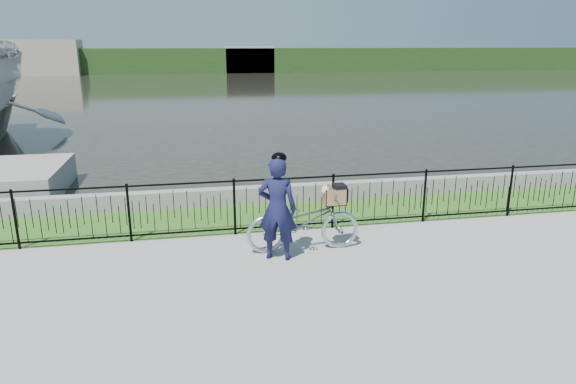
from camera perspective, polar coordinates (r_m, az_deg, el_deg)
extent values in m
plane|color=gray|center=(8.99, 1.50, -7.88)|extent=(120.00, 120.00, 0.00)
cube|color=#35631F|center=(11.37, -1.30, -2.59)|extent=(60.00, 2.00, 0.01)
plane|color=#26271D|center=(41.21, -8.52, 10.98)|extent=(120.00, 120.00, 0.00)
cube|color=gray|center=(12.25, -2.09, -0.23)|extent=(60.00, 0.30, 0.40)
cube|color=#25461B|center=(68.07, -9.68, 14.22)|extent=(120.00, 6.00, 3.00)
cube|color=#A79986|center=(68.00, -25.42, 13.35)|extent=(8.00, 4.00, 4.00)
cube|color=#A79986|center=(67.00, -4.35, 14.46)|extent=(6.00, 3.00, 3.20)
imported|color=#AEB3BA|center=(9.34, 1.69, -3.32)|extent=(2.09, 0.73, 1.10)
cube|color=black|center=(9.38, 5.18, -1.37)|extent=(0.38, 0.18, 0.02)
cube|color=olive|center=(9.38, 5.18, -1.32)|extent=(0.40, 0.27, 0.01)
cube|color=olive|center=(9.45, 4.99, -0.24)|extent=(0.40, 0.01, 0.31)
cube|color=olive|center=(9.22, 5.42, -0.68)|extent=(0.40, 0.02, 0.31)
cube|color=olive|center=(9.39, 6.32, -0.39)|extent=(0.01, 0.27, 0.31)
cube|color=olive|center=(9.29, 4.07, -0.52)|extent=(0.01, 0.27, 0.31)
cube|color=black|center=(9.31, 5.75, 0.66)|extent=(0.22, 0.28, 0.06)
cube|color=black|center=(9.38, 6.43, -0.21)|extent=(0.02, 0.28, 0.25)
ellipsoid|color=silver|center=(9.34, 5.08, -0.61)|extent=(0.31, 0.22, 0.20)
sphere|color=silver|center=(9.23, 4.20, 0.25)|extent=(0.15, 0.15, 0.15)
sphere|color=silver|center=(9.21, 3.92, 0.02)|extent=(0.07, 0.07, 0.07)
sphere|color=black|center=(9.20, 3.79, -0.03)|extent=(0.02, 0.02, 0.02)
cone|color=#AB8947|center=(9.27, 4.11, 0.71)|extent=(0.06, 0.08, 0.08)
cone|color=#AB8947|center=(9.18, 4.39, 0.55)|extent=(0.06, 0.08, 0.08)
imported|color=#141539|center=(8.86, -1.19, -1.88)|extent=(0.78, 0.64, 1.84)
ellipsoid|color=black|center=(8.63, -1.22, 3.80)|extent=(0.26, 0.29, 0.18)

